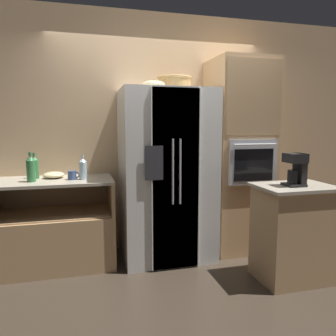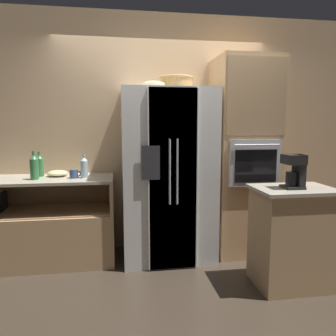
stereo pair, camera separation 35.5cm
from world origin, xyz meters
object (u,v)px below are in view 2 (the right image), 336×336
refrigerator (167,175)px  bottle_wide (40,165)px  wicker_basket (176,83)px  bottle_tall (84,167)px  fruit_bowl (154,85)px  bottle_short (34,167)px  wall_oven (243,157)px  mixing_bowl (58,173)px  coffee_maker (295,170)px  mug (74,174)px

refrigerator → bottle_wide: bearing=172.7°
bottle_wide → refrigerator: bearing=-7.3°
wicker_basket → bottle_tall: wicker_basket is taller
wicker_basket → fruit_bowl: wicker_basket is taller
bottle_short → bottle_wide: (0.01, 0.21, -0.01)m
bottle_wide → bottle_short: bearing=-91.9°
wicker_basket → bottle_tall: bearing=-174.9°
wall_oven → mixing_bowl: 2.12m
refrigerator → wicker_basket: size_ratio=4.91×
mixing_bowl → coffee_maker: coffee_maker is taller
wicker_basket → coffee_maker: size_ratio=1.25×
wicker_basket → bottle_short: (-1.52, -0.12, -0.89)m
refrigerator → wall_oven: size_ratio=0.84×
bottle_wide → fruit_bowl: bearing=-11.6°
mixing_bowl → bottle_tall: bearing=-28.1°
fruit_bowl → mixing_bowl: size_ratio=1.08×
wicker_basket → refrigerator: bearing=-143.0°
fruit_bowl → coffee_maker: 1.65m
bottle_wide → mug: bearing=-24.9°
wall_oven → bottle_short: size_ratio=7.58×
wicker_basket → mixing_bowl: bearing=176.9°
bottle_short → fruit_bowl: bearing=-1.9°
refrigerator → bottle_tall: refrigerator is taller
refrigerator → bottle_tall: 0.91m
wall_oven → bottle_short: (-2.31, -0.08, -0.06)m
coffee_maker → bottle_short: bearing=160.7°
bottle_short → refrigerator: bearing=1.4°
bottle_tall → mixing_bowl: (-0.30, 0.16, -0.08)m
bottle_short → mixing_bowl: size_ratio=1.34×
wall_oven → bottle_tall: bearing=-178.2°
mug → coffee_maker: coffee_maker is taller
wall_oven → bottle_wide: bearing=176.8°
wicker_basket → bottle_short: bearing=-175.6°
coffee_maker → fruit_bowl: bearing=145.6°
mixing_bowl → coffee_maker: bearing=-25.0°
wicker_basket → bottle_tall: 1.37m
wicker_basket → bottle_short: wicker_basket is taller
bottle_tall → bottle_wide: bottle_wide is taller
wall_oven → bottle_short: wall_oven is taller
mug → coffee_maker: bearing=-23.4°
bottle_tall → bottle_wide: bearing=159.5°
bottle_short → coffee_maker: (2.43, -0.85, 0.03)m
bottle_tall → mug: bearing=176.9°
fruit_bowl → bottle_short: (-1.25, 0.04, -0.85)m
refrigerator → wicker_basket: 1.03m
coffee_maker → mug: bearing=156.6°
wall_oven → fruit_bowl: 1.33m
fruit_bowl → wicker_basket: bearing=30.8°
bottle_short → mixing_bowl: 0.29m
refrigerator → mixing_bowl: (-1.21, 0.16, 0.03)m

